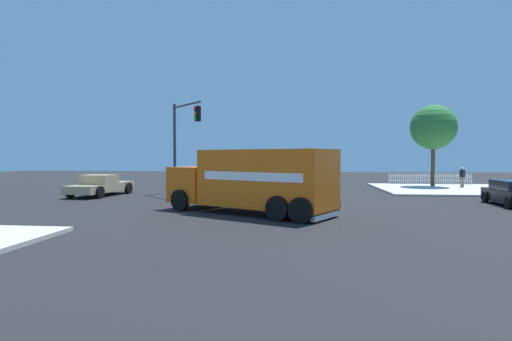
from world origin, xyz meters
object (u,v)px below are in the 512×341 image
pickup_tan (100,185)px  shade_tree_near (433,127)px  traffic_light_primary (182,134)px  pedestrian_near_corner (462,176)px  delivery_truck (253,180)px

pickup_tan → shade_tree_near: shade_tree_near is taller
pickup_tan → shade_tree_near: size_ratio=0.81×
traffic_light_primary → pedestrian_near_corner: 22.02m
traffic_light_primary → pickup_tan: bearing=16.6°
delivery_truck → shade_tree_near: shade_tree_near is taller
delivery_truck → pedestrian_near_corner: delivery_truck is taller
traffic_light_primary → delivery_truck: bearing=124.1°
delivery_truck → shade_tree_near: 21.26m
shade_tree_near → pedestrian_near_corner: bearing=153.1°
pickup_tan → pedestrian_near_corner: (-25.73, -8.41, 0.32)m
pedestrian_near_corner → shade_tree_near: (1.94, -0.98, 3.90)m
traffic_light_primary → pedestrian_near_corner: (-20.69, -6.91, -3.02)m
delivery_truck → pedestrian_near_corner: 21.50m
delivery_truck → pedestrian_near_corner: (-14.84, -15.55, -0.45)m
pedestrian_near_corner → pickup_tan: bearing=18.1°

